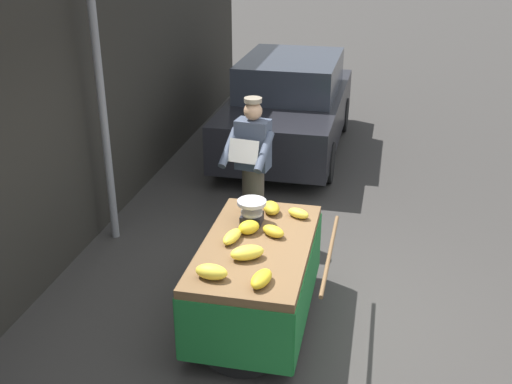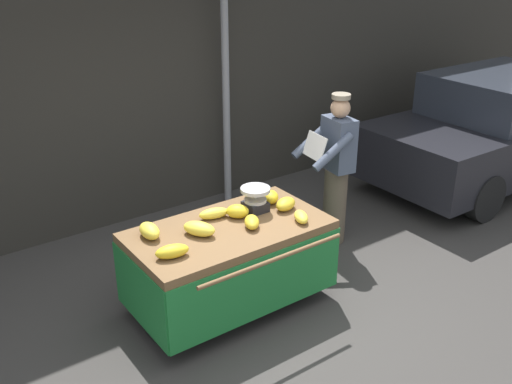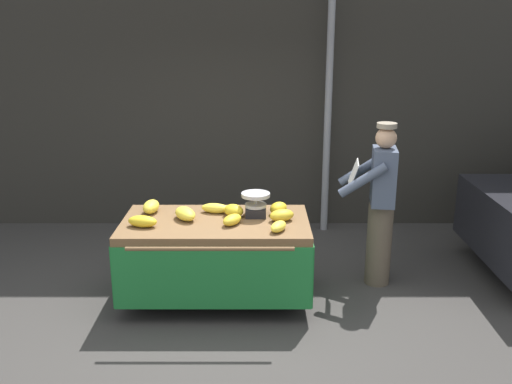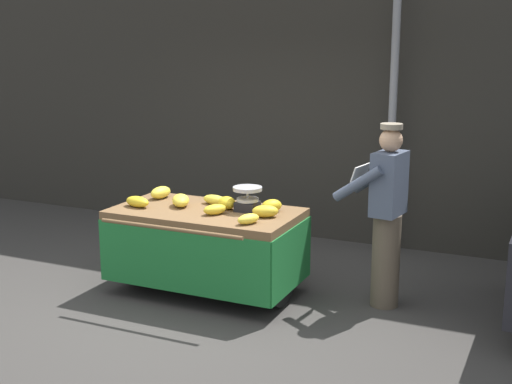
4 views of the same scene
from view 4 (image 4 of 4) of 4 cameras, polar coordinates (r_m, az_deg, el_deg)
ground_plane at (r=6.33m, az=-5.53°, el=-10.02°), size 60.00×60.00×0.00m
back_wall at (r=8.46m, az=4.07°, el=10.38°), size 16.00×0.24×4.21m
street_pole at (r=7.83m, az=11.40°, el=5.89°), size 0.09×0.09×3.10m
banana_cart at (r=6.59m, az=-4.24°, el=-3.41°), size 1.81×1.18×0.84m
weighing_scale at (r=6.45m, az=-0.72°, el=-0.58°), size 0.28×0.28×0.24m
banana_bunch_0 at (r=7.05m, az=-8.03°, el=-0.04°), size 0.17×0.28×0.12m
banana_bunch_1 at (r=6.01m, az=-0.65°, el=-2.28°), size 0.20×0.26×0.09m
banana_bunch_2 at (r=6.34m, az=-3.48°, el=-1.47°), size 0.24×0.27×0.10m
banana_bunch_3 at (r=6.71m, az=-9.96°, el=-0.81°), size 0.30×0.20×0.11m
banana_bunch_4 at (r=6.24m, az=0.79°, el=-1.62°), size 0.29×0.24×0.11m
banana_bunch_5 at (r=6.43m, az=1.33°, el=-1.16°), size 0.24×0.25×0.12m
banana_bunch_6 at (r=6.54m, az=-2.48°, el=-0.92°), size 0.26×0.26×0.12m
banana_bunch_7 at (r=6.68m, az=-6.36°, el=-0.71°), size 0.29×0.34×0.12m
banana_bunch_8 at (r=6.72m, az=-3.47°, el=-0.66°), size 0.30×0.18×0.10m
vendor_person at (r=6.31m, az=10.90°, el=-1.90°), size 0.62×0.57×1.71m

